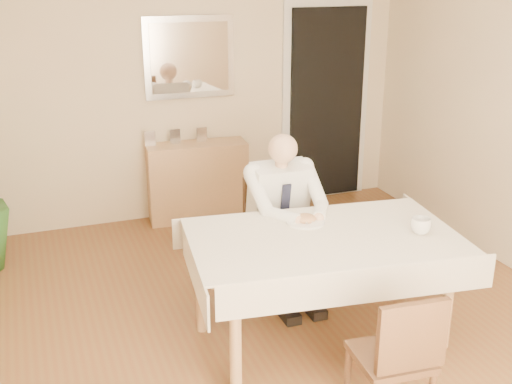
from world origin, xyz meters
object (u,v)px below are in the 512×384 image
object	(u,v)px
dining_table	(323,247)
sideboard	(198,181)
chair_near	(399,355)
coffee_mug	(421,226)
seated_man	(287,212)
chair_far	(272,225)

from	to	relation	value
dining_table	sideboard	bearing A→B (deg)	101.25
dining_table	chair_near	size ratio (longest dim) A/B	2.26
chair_near	coffee_mug	size ratio (longest dim) A/B	6.17
chair_near	seated_man	bearing A→B (deg)	94.47
seated_man	coffee_mug	bearing A→B (deg)	-52.73
dining_table	coffee_mug	bearing A→B (deg)	-10.71
chair_near	sideboard	distance (m)	3.30
coffee_mug	sideboard	size ratio (longest dim) A/B	0.14
chair_far	seated_man	xyz separation A→B (m)	(-0.00, -0.28, 0.21)
dining_table	chair_near	bearing A→B (deg)	-83.31
dining_table	seated_man	xyz separation A→B (m)	(-0.00, 0.59, 0.02)
sideboard	chair_near	bearing A→B (deg)	-81.63
seated_man	coffee_mug	size ratio (longest dim) A/B	9.49
chair_far	sideboard	distance (m)	1.51
dining_table	chair_far	world-z (taller)	chair_far
dining_table	chair_far	bearing A→B (deg)	96.69
seated_man	sideboard	xyz separation A→B (m)	(-0.19, 1.77, -0.31)
dining_table	coffee_mug	size ratio (longest dim) A/B	13.95
dining_table	chair_far	size ratio (longest dim) A/B	2.14
coffee_mug	chair_far	bearing A→B (deg)	119.15
chair_near	sideboard	size ratio (longest dim) A/B	0.85
dining_table	chair_near	distance (m)	0.95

